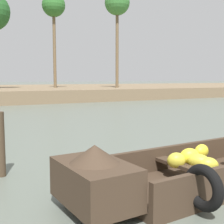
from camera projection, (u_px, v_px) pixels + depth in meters
The scene contains 4 objects.
ground_plane at pixel (47, 127), 9.54m from camera, with size 300.00×300.00×0.00m, color #596056.
palm_tree_mid at pixel (117, 5), 23.76m from camera, with size 1.97×1.97×7.65m.
palm_tree_far at pixel (54, 8), 23.65m from camera, with size 1.81×1.81×7.33m.
mooring_post at pixel (0, 144), 4.64m from camera, with size 0.14×0.14×1.00m, color #423323.
Camera 1 is at (-2.55, 0.69, 1.50)m, focal length 48.60 mm.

